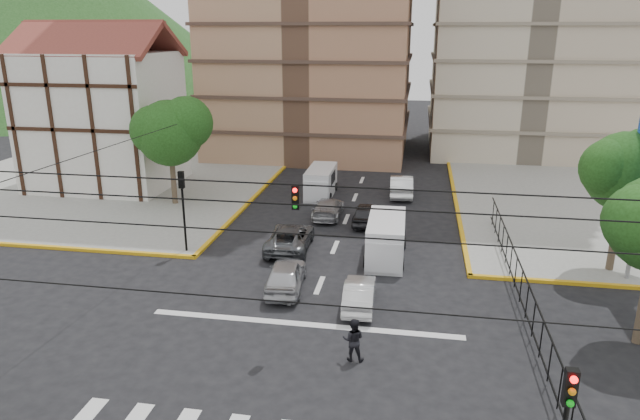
% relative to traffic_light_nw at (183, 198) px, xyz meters
% --- Properties ---
extents(ground, '(160.00, 160.00, 0.00)m').
position_rel_traffic_light_nw_xyz_m(ground, '(7.80, -7.80, -3.11)').
color(ground, black).
rests_on(ground, ground).
extents(sidewalk_nw, '(26.00, 26.00, 0.15)m').
position_rel_traffic_light_nw_xyz_m(sidewalk_nw, '(-12.20, 12.20, -3.04)').
color(sidewalk_nw, gray).
rests_on(sidewalk_nw, ground).
extents(stop_line, '(13.00, 0.40, 0.01)m').
position_rel_traffic_light_nw_xyz_m(stop_line, '(7.80, -6.60, -3.11)').
color(stop_line, silver).
rests_on(stop_line, ground).
extents(tudor_building, '(10.80, 8.05, 12.23)m').
position_rel_traffic_light_nw_xyz_m(tudor_building, '(-11.20, 12.20, 2.14)').
color(tudor_building, silver).
rests_on(tudor_building, ground).
extents(distant_hill, '(70.00, 70.00, 28.00)m').
position_rel_traffic_light_nw_xyz_m(distant_hill, '(-47.20, 62.20, 10.89)').
color(distant_hill, '#1D4818').
rests_on(distant_hill, ground).
extents(park_fence, '(0.10, 22.50, 1.66)m').
position_rel_traffic_light_nw_xyz_m(park_fence, '(16.80, -3.30, -3.11)').
color(park_fence, black).
rests_on(park_fence, ground).
extents(tree_park_c, '(4.65, 3.80, 7.25)m').
position_rel_traffic_light_nw_xyz_m(tree_park_c, '(21.89, 1.21, 2.22)').
color(tree_park_c, '#473828').
rests_on(tree_park_c, ground).
extents(tree_tudor, '(5.39, 4.40, 7.43)m').
position_rel_traffic_light_nw_xyz_m(tree_tudor, '(-4.10, 8.21, 2.11)').
color(tree_tudor, '#473828').
rests_on(tree_tudor, ground).
extents(traffic_light_nw, '(0.28, 0.22, 4.40)m').
position_rel_traffic_light_nw_xyz_m(traffic_light_nw, '(0.00, 0.00, 0.00)').
color(traffic_light_nw, black).
rests_on(traffic_light_nw, ground).
extents(traffic_light_hanging, '(18.00, 9.12, 0.92)m').
position_rel_traffic_light_nw_xyz_m(traffic_light_hanging, '(7.80, -9.84, 2.79)').
color(traffic_light_hanging, black).
rests_on(traffic_light_hanging, ground).
extents(van_right_lane, '(2.04, 4.83, 2.17)m').
position_rel_traffic_light_nw_xyz_m(van_right_lane, '(10.67, 0.88, -2.06)').
color(van_right_lane, silver).
rests_on(van_right_lane, ground).
extents(van_left_lane, '(1.94, 4.55, 2.05)m').
position_rel_traffic_light_nw_xyz_m(van_left_lane, '(5.29, 12.06, -2.12)').
color(van_left_lane, silver).
rests_on(van_left_lane, ground).
extents(car_silver_front_left, '(2.04, 4.26, 1.40)m').
position_rel_traffic_light_nw_xyz_m(car_silver_front_left, '(6.32, -3.47, -2.41)').
color(car_silver_front_left, '#B4B4B9').
rests_on(car_silver_front_left, ground).
extents(car_white_front_right, '(1.43, 3.74, 1.22)m').
position_rel_traffic_light_nw_xyz_m(car_white_front_right, '(9.87, -4.59, -2.50)').
color(car_white_front_right, silver).
rests_on(car_white_front_right, ground).
extents(car_grey_mid_left, '(2.47, 4.96, 1.35)m').
position_rel_traffic_light_nw_xyz_m(car_grey_mid_left, '(5.40, 1.51, -2.44)').
color(car_grey_mid_left, '#505357').
rests_on(car_grey_mid_left, ground).
extents(car_silver_rear_left, '(1.74, 4.24, 1.23)m').
position_rel_traffic_light_nw_xyz_m(car_silver_rear_left, '(6.59, 7.48, -2.50)').
color(car_silver_rear_left, '#AAAAAF').
rests_on(car_silver_rear_left, ground).
extents(car_darkgrey_mid_right, '(1.62, 3.94, 1.34)m').
position_rel_traffic_light_nw_xyz_m(car_darkgrey_mid_right, '(9.14, 6.55, -2.44)').
color(car_darkgrey_mid_right, '#28272A').
rests_on(car_darkgrey_mid_right, ground).
extents(car_white_rear_right, '(1.81, 4.65, 1.51)m').
position_rel_traffic_light_nw_xyz_m(car_white_rear_right, '(11.05, 13.23, -2.36)').
color(car_white_rear_right, white).
rests_on(car_white_rear_right, ground).
extents(pedestrian_crosswalk, '(0.82, 0.65, 1.65)m').
position_rel_traffic_light_nw_xyz_m(pedestrian_crosswalk, '(10.10, -8.87, -2.29)').
color(pedestrian_crosswalk, black).
rests_on(pedestrian_crosswalk, ground).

